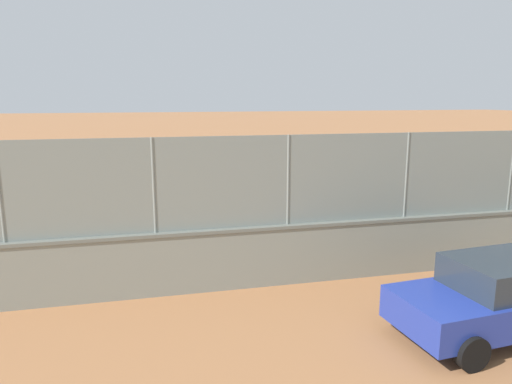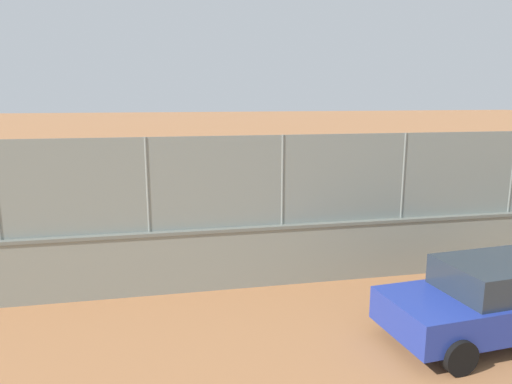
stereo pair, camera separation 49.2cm
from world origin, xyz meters
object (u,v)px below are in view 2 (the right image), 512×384
object	(u,v)px
player_near_wall_returning	(124,209)
sports_ball	(297,174)
player_at_service_line	(278,184)
parked_car_blue	(497,298)
spare_ball_by_wall	(157,283)

from	to	relation	value
player_near_wall_returning	sports_ball	world-z (taller)	sports_ball
player_at_service_line	parked_car_blue	world-z (taller)	player_at_service_line
sports_ball	spare_ball_by_wall	world-z (taller)	sports_ball
player_at_service_line	player_near_wall_returning	size ratio (longest dim) A/B	1.03
sports_ball	spare_ball_by_wall	bearing A→B (deg)	48.30
spare_ball_by_wall	player_at_service_line	bearing A→B (deg)	-124.86
sports_ball	parked_car_blue	distance (m)	10.57
player_near_wall_returning	spare_ball_by_wall	size ratio (longest dim) A/B	8.87
player_near_wall_returning	player_at_service_line	bearing A→B (deg)	-153.91
spare_ball_by_wall	parked_car_blue	size ratio (longest dim) A/B	0.04
player_at_service_line	player_near_wall_returning	world-z (taller)	player_at_service_line
player_near_wall_returning	spare_ball_by_wall	distance (m)	4.75
player_at_service_line	sports_ball	size ratio (longest dim) A/B	8.51
sports_ball	parked_car_blue	world-z (taller)	sports_ball
player_near_wall_returning	parked_car_blue	size ratio (longest dim) A/B	0.35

